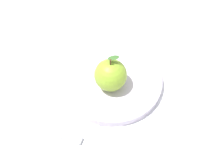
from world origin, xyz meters
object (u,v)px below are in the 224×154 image
apple (111,75)px  knife (79,141)px  linen_napkin (122,27)px  dinner_plate (112,79)px

apple → knife: apple is taller
apple → linen_napkin: apple is taller
apple → knife: bearing=-171.0°
dinner_plate → knife: size_ratio=1.19×
dinner_plate → knife: 0.16m
apple → knife: size_ratio=0.44×
knife → linen_napkin: bearing=19.6°
dinner_plate → linen_napkin: size_ratio=1.50×
dinner_plate → knife: bearing=-168.7°
dinner_plate → knife: dinner_plate is taller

